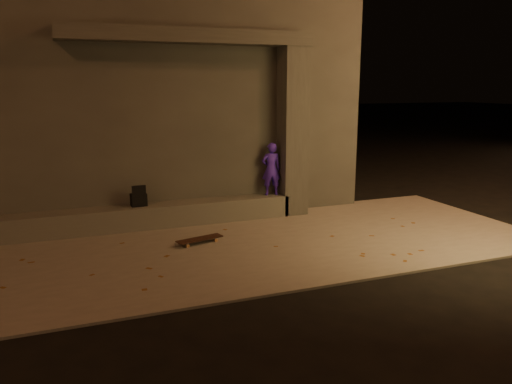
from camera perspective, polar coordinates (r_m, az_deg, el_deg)
name	(u,v)px	position (r m, az deg, el deg)	size (l,w,h in m)	color
ground	(295,287)	(7.36, 4.45, -10.73)	(120.00, 120.00, 0.00)	black
sidewalk	(247,245)	(9.08, -1.01, -6.05)	(11.00, 4.40, 0.04)	slate
building	(146,95)	(12.75, -12.50, 10.76)	(9.00, 5.10, 5.22)	#3B3936
ledge	(147,216)	(10.29, -12.30, -2.71)	(6.00, 0.55, 0.45)	#56544E
column	(293,132)	(10.94, 4.20, 6.80)	(0.55, 0.55, 3.60)	#3B3936
canopy	(191,36)	(10.24, -7.49, 17.24)	(5.00, 0.70, 0.28)	#3B3936
skateboarder	(271,169)	(10.84, 1.74, 2.64)	(0.42, 0.28, 1.15)	#3B1CB9
backpack	(139,199)	(10.18, -13.26, -0.75)	(0.32, 0.22, 0.43)	black
skateboard	(200,239)	(9.12, -6.45, -5.38)	(0.90, 0.43, 0.10)	black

